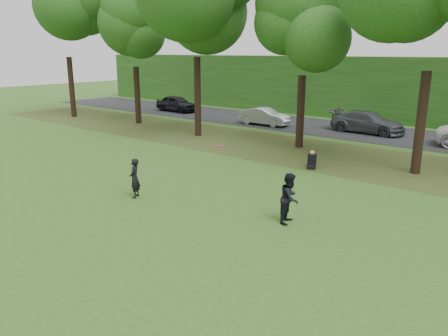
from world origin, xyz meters
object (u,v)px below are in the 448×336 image
(frisbee, at_px, (219,146))
(seated_person, at_px, (312,161))
(player_right, at_px, (290,198))
(player_left, at_px, (135,178))

(frisbee, height_order, seated_person, frisbee)
(player_right, bearing_deg, frisbee, 88.12)
(player_left, bearing_deg, seated_person, 128.42)
(seated_person, bearing_deg, player_right, -92.30)
(player_right, bearing_deg, seated_person, 10.12)
(player_right, distance_m, frisbee, 3.00)
(player_right, distance_m, seated_person, 7.27)
(frisbee, bearing_deg, player_right, 10.44)
(player_left, xyz_separation_m, seated_person, (3.12, 8.27, -0.46))
(player_right, xyz_separation_m, seated_person, (-2.77, 6.70, -0.53))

